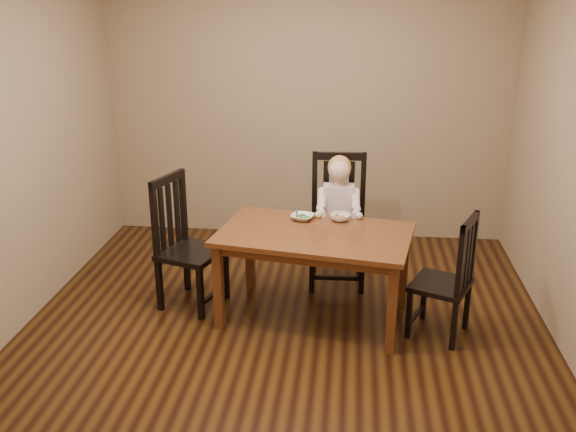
# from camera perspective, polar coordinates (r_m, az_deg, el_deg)

# --- Properties ---
(room) EXTENTS (4.01, 4.01, 2.71)m
(room) POSITION_cam_1_polar(r_m,az_deg,el_deg) (4.51, -0.23, 5.43)
(room) COLOR #41280D
(room) RESTS_ON ground
(dining_table) EXTENTS (1.56, 1.09, 0.72)m
(dining_table) POSITION_cam_1_polar(r_m,az_deg,el_deg) (4.87, 2.38, -2.35)
(dining_table) COLOR #552513
(dining_table) RESTS_ON room
(chair_child) EXTENTS (0.50, 0.48, 1.13)m
(chair_child) POSITION_cam_1_polar(r_m,az_deg,el_deg) (5.56, 4.46, -0.58)
(chair_child) COLOR black
(chair_child) RESTS_ON room
(chair_left) EXTENTS (0.57, 0.58, 1.08)m
(chair_left) POSITION_cam_1_polar(r_m,az_deg,el_deg) (5.20, -9.09, -2.52)
(chair_left) COLOR black
(chair_left) RESTS_ON room
(chair_right) EXTENTS (0.52, 0.53, 0.95)m
(chair_right) POSITION_cam_1_polar(r_m,az_deg,el_deg) (4.83, 14.01, -5.49)
(chair_right) COLOR black
(chair_right) RESTS_ON room
(toddler) EXTENTS (0.36, 0.45, 0.60)m
(toddler) POSITION_cam_1_polar(r_m,az_deg,el_deg) (5.45, 4.50, 0.72)
(toddler) COLOR silver
(toddler) RESTS_ON chair_child
(bowl_peas) EXTENTS (0.22, 0.22, 0.04)m
(bowl_peas) POSITION_cam_1_polar(r_m,az_deg,el_deg) (5.09, 1.29, -0.10)
(bowl_peas) COLOR silver
(bowl_peas) RESTS_ON dining_table
(bowl_veg) EXTENTS (0.20, 0.20, 0.05)m
(bowl_veg) POSITION_cam_1_polar(r_m,az_deg,el_deg) (5.09, 4.66, -0.11)
(bowl_veg) COLOR silver
(bowl_veg) RESTS_ON dining_table
(fork) EXTENTS (0.03, 0.12, 0.05)m
(fork) POSITION_cam_1_polar(r_m,az_deg,el_deg) (5.07, 0.80, 0.11)
(fork) COLOR silver
(fork) RESTS_ON bowl_peas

